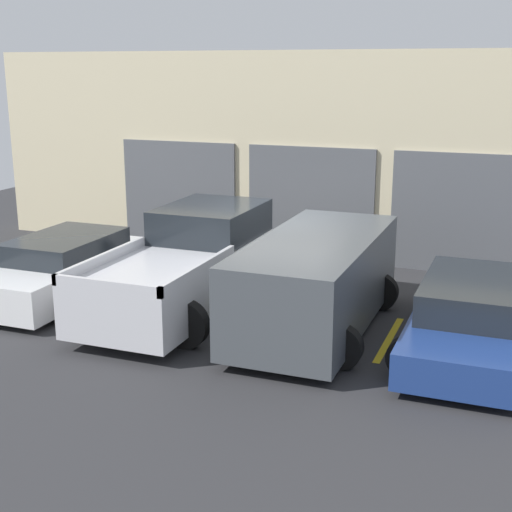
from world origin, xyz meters
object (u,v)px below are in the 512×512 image
at_px(sedan_white, 65,268).
at_px(van_right, 472,317).
at_px(pickup_truck, 188,265).
at_px(sedan_side, 316,281).

xyz_separation_m(sedan_white, van_right, (7.93, 0.01, -0.03)).
height_order(pickup_truck, sedan_white, pickup_truck).
bearing_deg(sedan_side, pickup_truck, 173.85).
height_order(sedan_side, van_right, sedan_side).
bearing_deg(sedan_white, van_right, 0.07).
height_order(pickup_truck, sedan_side, pickup_truck).
distance_m(sedan_white, van_right, 7.93).
bearing_deg(sedan_side, sedan_white, 179.80).
relative_size(sedan_white, sedan_side, 0.90).
bearing_deg(sedan_white, pickup_truck, 5.75).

